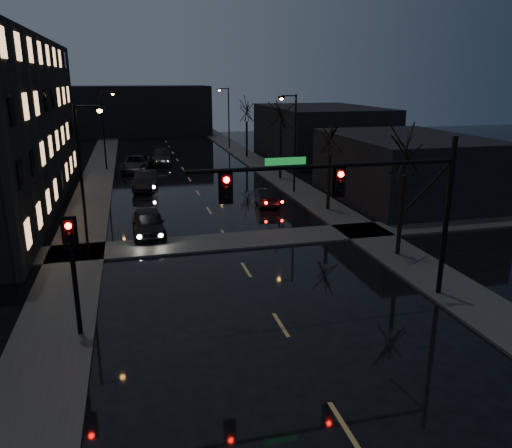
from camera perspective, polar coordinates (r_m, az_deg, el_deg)
sidewalk_left at (r=44.86m, az=-18.02°, el=3.72°), size 3.00×140.00×0.12m
sidewalk_right at (r=46.79m, az=3.24°, el=5.00°), size 3.00×140.00×0.12m
sidewalk_cross at (r=29.26m, az=-3.12°, el=-1.98°), size 40.00×3.00×0.12m
commercial_right_near at (r=41.04m, az=16.54°, el=6.21°), size 10.00×14.00×5.00m
commercial_right_far at (r=61.29m, az=7.35°, el=10.37°), size 12.00×18.00×6.00m
far_block at (r=86.97m, az=-12.92°, el=12.50°), size 22.00×10.00×8.00m
signal_mast at (r=20.43m, az=12.62°, el=3.56°), size 11.11×0.41×7.00m
signal_pole_left at (r=18.98m, az=-20.23°, el=-3.90°), size 0.35×0.41×4.53m
tree_near at (r=26.71m, az=16.87°, el=9.14°), size 3.52×3.52×8.08m
tree_mid_a at (r=35.66m, az=8.56°, el=10.66°), size 3.30×3.30×7.58m
tree_mid_b at (r=46.88m, az=2.88°, el=13.10°), size 3.74×3.74×8.59m
tree_far at (r=60.43m, az=-1.08°, el=13.33°), size 3.43×3.43×7.88m
streetlight_l_near at (r=27.26m, az=-18.99°, el=6.01°), size 1.53×0.28×8.00m
streetlight_l_far at (r=54.02m, az=-16.87°, el=10.92°), size 1.53×0.28×8.00m
streetlight_r_mid at (r=41.09m, az=4.20°, el=10.05°), size 1.53×0.28×8.00m
streetlight_r_far at (r=68.15m, az=-3.32°, el=12.56°), size 1.53×0.28×8.00m
oncoming_car_a at (r=30.93m, az=-12.21°, el=0.12°), size 1.98×4.74×1.60m
oncoming_car_b at (r=43.98m, az=-12.55°, el=4.89°), size 2.36×5.07×1.61m
oncoming_car_c at (r=52.74m, az=-13.51°, el=6.71°), size 3.47×6.25×1.65m
oncoming_car_d at (r=57.24m, az=-10.77°, el=7.60°), size 2.74×5.79×1.63m
lead_car at (r=37.76m, az=1.16°, el=3.20°), size 1.88×4.15×1.32m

